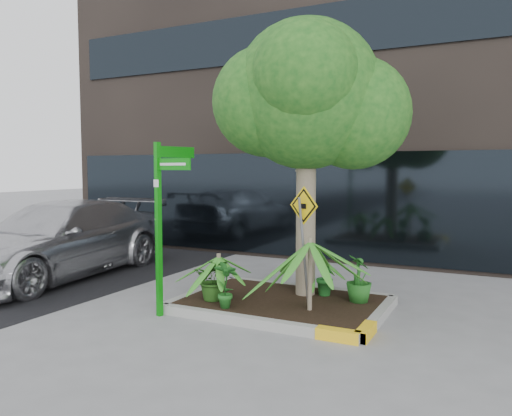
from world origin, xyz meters
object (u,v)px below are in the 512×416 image
at_px(parked_car, 59,239).
at_px(street_sign_post, 163,209).
at_px(tree, 307,95).
at_px(cattle_sign, 304,227).

relative_size(parked_car, street_sign_post, 2.04).
distance_m(tree, cattle_sign, 2.31).
relative_size(parked_car, cattle_sign, 2.93).
xyz_separation_m(parked_car, cattle_sign, (5.75, -0.46, 0.63)).
bearing_deg(street_sign_post, cattle_sign, 37.08).
bearing_deg(parked_car, cattle_sign, -8.60).
height_order(tree, parked_car, tree).
bearing_deg(parked_car, tree, 0.39).
height_order(tree, street_sign_post, tree).
xyz_separation_m(tree, parked_car, (-5.45, -0.42, -2.74)).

